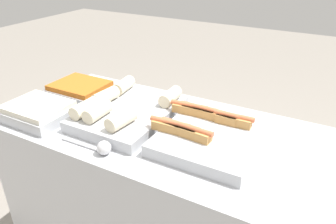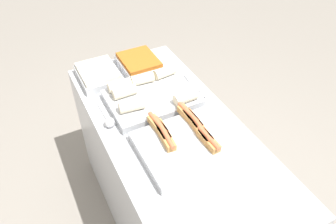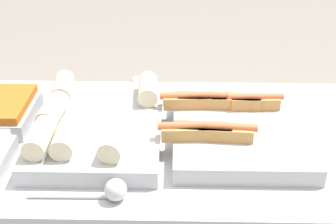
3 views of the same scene
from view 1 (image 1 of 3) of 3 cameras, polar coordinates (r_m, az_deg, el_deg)
counter at (r=1.66m, az=1.16°, el=-16.84°), size 1.53×0.70×0.90m
tray_hotdogs at (r=1.31m, az=7.31°, el=-3.54°), size 0.42×0.46×0.10m
tray_wraps at (r=1.47m, az=-7.18°, el=0.26°), size 0.35×0.49×0.11m
tray_side_front at (r=1.57m, az=-21.62°, el=0.10°), size 0.28×0.24×0.07m
tray_side_back at (r=1.73m, az=-15.00°, el=3.69°), size 0.28×0.24×0.07m
serving_spoon_near at (r=1.25m, az=-11.51°, el=-6.08°), size 0.24×0.05×0.05m
serving_spoon_far at (r=1.65m, az=0.94°, el=3.13°), size 0.26×0.05×0.05m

